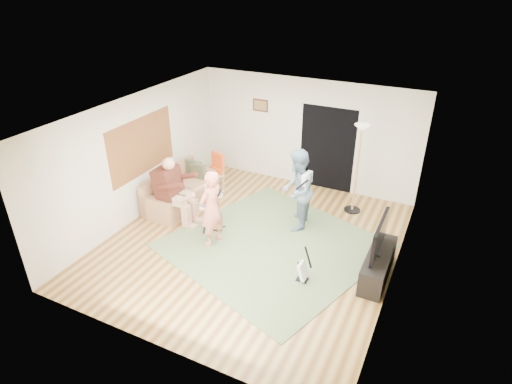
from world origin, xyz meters
TOP-DOWN VIEW (x-y plane):
  - floor at (0.00, 0.00)m, footprint 6.00×6.00m
  - walls at (0.00, 0.00)m, footprint 5.50×6.00m
  - ceiling at (0.00, 0.00)m, footprint 6.00×6.00m
  - window_blinds at (-2.74, 0.20)m, footprint 0.00×2.05m
  - doorway at (0.55, 2.99)m, footprint 2.10×0.00m
  - picture_frame at (-1.25, 2.99)m, footprint 0.42×0.03m
  - area_rug at (0.42, 0.09)m, footprint 4.62×4.57m
  - sofa at (-2.29, 0.72)m, footprint 0.81×1.97m
  - drummer at (-1.86, 0.07)m, footprint 0.96×0.53m
  - drum_kit at (-1.00, 0.07)m, footprint 0.40×0.72m
  - singer at (-0.72, -0.34)m, footprint 0.49×0.65m
  - microphone at (-0.52, -0.34)m, footprint 0.06×0.06m
  - guitarist at (0.57, 0.95)m, footprint 0.82×0.97m
  - guitar_held at (0.77, 0.95)m, footprint 0.19×0.61m
  - guitar_spare at (1.34, -0.67)m, footprint 0.27×0.24m
  - torchiere_lamp at (1.49, 2.17)m, footprint 0.37×0.37m
  - dining_chair at (-1.86, 1.61)m, footprint 0.52×0.55m
  - tv_cabinet at (2.50, 0.04)m, footprint 0.40×1.40m
  - television at (2.45, 0.04)m, footprint 0.06×1.11m

SIDE VIEW (x-z plane):
  - floor at x=0.00m, z-range 0.00..0.00m
  - area_rug at x=0.42m, z-range 0.00..0.02m
  - guitar_spare at x=1.34m, z-range -0.16..0.58m
  - tv_cabinet at x=2.50m, z-range 0.00..0.50m
  - sofa at x=-2.29m, z-range -0.13..0.66m
  - drum_kit at x=-1.00m, z-range -0.05..0.69m
  - dining_chair at x=-1.86m, z-range -0.14..0.84m
  - drummer at x=-1.86m, z-range -0.16..1.31m
  - singer at x=-0.72m, z-range 0.00..1.59m
  - television at x=2.45m, z-range 0.54..1.16m
  - guitarist at x=0.57m, z-range 0.00..1.76m
  - doorway at x=0.55m, z-range 0.00..2.10m
  - microphone at x=-0.52m, z-range 1.07..1.31m
  - guitar_held at x=0.77m, z-range 1.07..1.33m
  - walls at x=0.00m, z-range 0.00..2.70m
  - torchiere_lamp at x=1.49m, z-range 0.38..2.45m
  - window_blinds at x=-2.74m, z-range 0.53..2.58m
  - picture_frame at x=-1.25m, z-range 1.74..2.06m
  - ceiling at x=0.00m, z-range 2.70..2.70m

